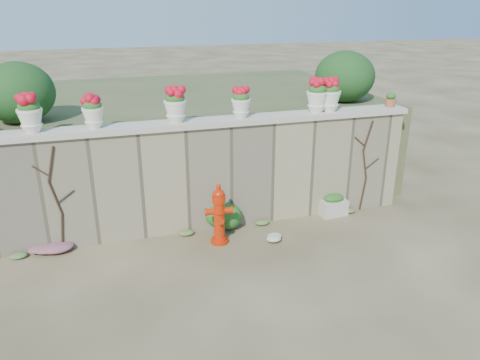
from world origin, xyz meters
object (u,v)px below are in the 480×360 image
object	(u,v)px
planter_box	(333,205)
urn_pot_0	(30,114)
fire_hydrant	(219,214)
terracotta_pot	(390,101)

from	to	relation	value
planter_box	urn_pot_0	size ratio (longest dim) A/B	0.90
fire_hydrant	urn_pot_0	bearing A→B (deg)	171.72
terracotta_pot	urn_pot_0	bearing A→B (deg)	-180.00
planter_box	fire_hydrant	bearing A→B (deg)	-173.25
fire_hydrant	urn_pot_0	size ratio (longest dim) A/B	1.80
planter_box	terracotta_pot	bearing A→B (deg)	9.10
fire_hydrant	terracotta_pot	bearing A→B (deg)	17.41
terracotta_pot	planter_box	bearing A→B (deg)	-167.20
fire_hydrant	terracotta_pot	distance (m)	4.20
urn_pot_0	fire_hydrant	bearing A→B (deg)	-14.45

